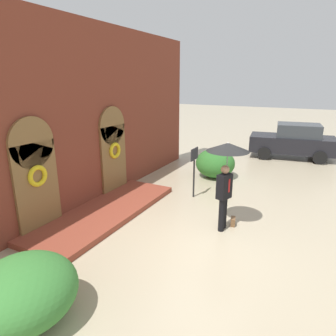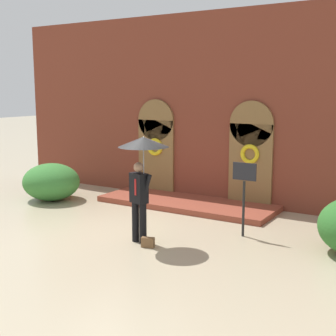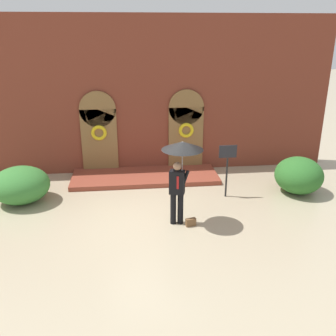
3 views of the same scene
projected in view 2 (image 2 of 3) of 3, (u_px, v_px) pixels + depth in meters
The scene contains 6 objects.
ground_plane at pixel (124, 233), 11.05m from camera, with size 80.00×80.00×0.00m, color tan.
building_facade at pixel (205, 112), 14.11m from camera, with size 14.00×2.30×5.60m.
person_with_umbrella at pixel (142, 157), 10.05m from camera, with size 1.10×1.10×2.36m.
handbag at pixel (148, 242), 10.04m from camera, with size 0.28×0.12×0.22m, color brown.
sign_post at pixel (244, 187), 10.64m from camera, with size 0.56×0.06×1.72m.
shrub_left at pixel (51, 182), 14.29m from camera, with size 1.76×1.68×1.13m, color #387A33.
Camera 2 is at (6.44, -8.54, 3.36)m, focal length 50.00 mm.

